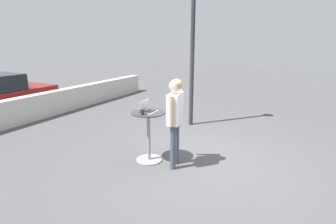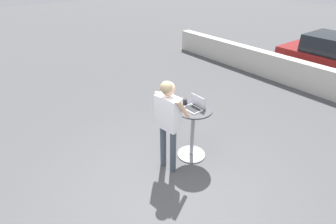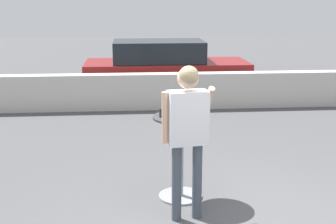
% 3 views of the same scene
% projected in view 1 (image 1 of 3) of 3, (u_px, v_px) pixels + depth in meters
% --- Properties ---
extents(ground_plane, '(50.00, 50.00, 0.00)m').
position_uv_depth(ground_plane, '(198.00, 160.00, 5.56)').
color(ground_plane, '#4C4C4F').
extents(pavement_kerb, '(12.32, 0.35, 0.80)m').
position_uv_depth(pavement_kerb, '(22.00, 110.00, 8.01)').
color(pavement_kerb, beige).
rests_on(pavement_kerb, ground_plane).
extents(cafe_table, '(0.69, 0.69, 1.06)m').
position_uv_depth(cafe_table, '(149.00, 133.00, 5.39)').
color(cafe_table, gray).
rests_on(cafe_table, ground_plane).
extents(laptop, '(0.33, 0.31, 0.24)m').
position_uv_depth(laptop, '(147.00, 109.00, 5.27)').
color(laptop, '#B7BABF').
rests_on(laptop, cafe_table).
extents(coffee_mug, '(0.11, 0.07, 0.11)m').
position_uv_depth(coffee_mug, '(143.00, 112.00, 5.07)').
color(coffee_mug, '#232328').
rests_on(coffee_mug, cafe_table).
extents(standing_person, '(0.58, 0.44, 1.77)m').
position_uv_depth(standing_person, '(175.00, 111.00, 5.00)').
color(standing_person, '#424C56').
rests_on(standing_person, ground_plane).
extents(street_lamp, '(0.32, 0.32, 4.86)m').
position_uv_depth(street_lamp, '(193.00, 17.00, 7.16)').
color(street_lamp, '#2D2D33').
rests_on(street_lamp, ground_plane).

